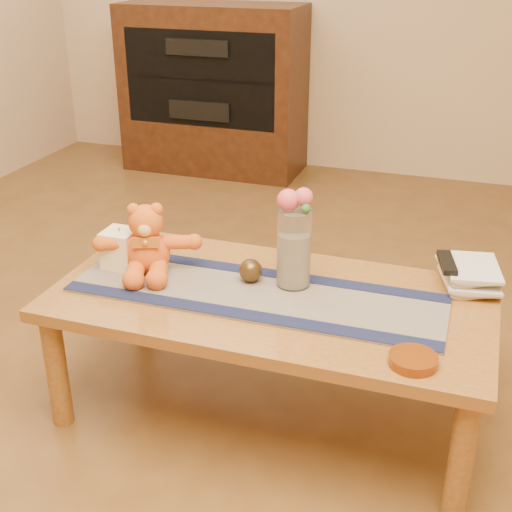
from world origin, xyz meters
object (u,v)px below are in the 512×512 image
(teddy_bear, at_px, (147,239))
(glass_vase, at_px, (294,248))
(amber_dish, at_px, (413,360))
(tv_remote, at_px, (447,263))
(bronze_ball, at_px, (251,270))
(book_bottom, at_px, (444,282))
(pillar_candle, at_px, (121,248))

(teddy_bear, xyz_separation_m, glass_vase, (0.49, 0.06, 0.02))
(glass_vase, relative_size, amber_dish, 1.96)
(teddy_bear, height_order, tv_remote, teddy_bear)
(glass_vase, distance_m, amber_dish, 0.56)
(bronze_ball, bearing_deg, tv_remote, 17.13)
(teddy_bear, xyz_separation_m, tv_remote, (0.96, 0.22, -0.04))
(teddy_bear, distance_m, bronze_ball, 0.36)
(book_bottom, xyz_separation_m, tv_remote, (0.00, -0.01, 0.07))
(bronze_ball, distance_m, amber_dish, 0.65)
(pillar_candle, bearing_deg, teddy_bear, 0.60)
(teddy_bear, distance_m, tv_remote, 0.99)
(amber_dish, bearing_deg, pillar_candle, 165.08)
(pillar_candle, bearing_deg, tv_remote, 11.72)
(bronze_ball, bearing_deg, glass_vase, 9.09)
(glass_vase, distance_m, book_bottom, 0.51)
(glass_vase, bearing_deg, pillar_candle, -174.62)
(pillar_candle, height_order, bronze_ball, pillar_candle)
(glass_vase, xyz_separation_m, tv_remote, (0.47, 0.17, -0.05))
(tv_remote, height_order, amber_dish, tv_remote)
(pillar_candle, relative_size, book_bottom, 0.59)
(teddy_bear, relative_size, pillar_candle, 2.60)
(bronze_ball, xyz_separation_m, tv_remote, (0.61, 0.19, 0.04))
(tv_remote, bearing_deg, pillar_candle, 178.41)
(teddy_bear, xyz_separation_m, amber_dish, (0.92, -0.28, -0.11))
(book_bottom, height_order, tv_remote, tv_remote)
(book_bottom, relative_size, amber_dish, 1.68)
(book_bottom, bearing_deg, bronze_ball, -178.29)
(pillar_candle, xyz_separation_m, glass_vase, (0.60, 0.06, 0.06))
(glass_vase, relative_size, tv_remote, 1.62)
(bronze_ball, xyz_separation_m, amber_dish, (0.57, -0.31, -0.03))
(teddy_bear, relative_size, tv_remote, 2.12)
(teddy_bear, relative_size, book_bottom, 1.52)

